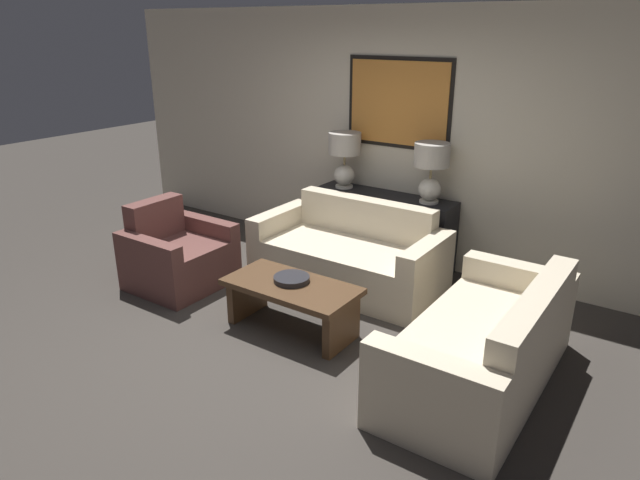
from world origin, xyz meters
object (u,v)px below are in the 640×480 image
Objects in this scene: couch_by_back_wall at (349,257)px; armchair_near_back_wall at (178,257)px; console_table at (383,229)px; table_lamp_left at (345,153)px; decorative_bowl at (292,279)px; coffee_table at (292,296)px; couch_by_side at (484,349)px; table_lamp_right at (431,166)px.

armchair_near_back_wall is at bearing -145.75° from couch_by_back_wall.
console_table is at bearing 49.39° from armchair_near_back_wall.
table_lamp_left is at bearing 61.15° from armchair_near_back_wall.
console_table is 5.04× the size of decorative_bowl.
couch_by_back_wall is at bearing 94.85° from coffee_table.
table_lamp_left is at bearing 108.84° from coffee_table.
couch_by_side is at bearing 0.99° from armchair_near_back_wall.
couch_by_side is (1.70, -1.60, -0.10)m from console_table.
table_lamp_left reaches higher than armchair_near_back_wall.
table_lamp_left is at bearing 180.00° from console_table.
armchair_near_back_wall is (-1.47, 0.05, -0.16)m from decorative_bowl.
armchair_near_back_wall is at bearing -130.61° from console_table.
couch_by_back_wall reaches higher than decorative_bowl.
console_table is 2.33m from couch_by_side.
coffee_table is 1.27× the size of armchair_near_back_wall.
table_lamp_right is at bearing 126.81° from couch_by_side.
table_lamp_left is (-0.51, 0.00, 0.77)m from console_table.
console_table is at bearing 92.02° from decorative_bowl.
couch_by_back_wall is 1.06m from coffee_table.
coffee_table is at bearing -71.16° from table_lamp_left.
armchair_near_back_wall is at bearing -118.85° from table_lamp_left.
console_table is 0.83× the size of couch_by_side.
table_lamp_left reaches higher than console_table.
coffee_table is at bearing -54.42° from decorative_bowl.
couch_by_back_wall reaches higher than coffee_table.
couch_by_back_wall is 1.71m from armchair_near_back_wall.
table_lamp_right is 1.89m from decorative_bowl.
armchair_near_back_wall reaches higher than decorative_bowl.
coffee_table is (0.09, -1.74, -0.07)m from console_table.
armchair_near_back_wall is at bearing 176.38° from coffee_table.
decorative_bowl is at bearing -71.63° from table_lamp_left.
armchair_near_back_wall is at bearing -179.01° from couch_by_side.
couch_by_side is at bearing -28.15° from couch_by_back_wall.
decorative_bowl is at bearing -86.62° from couch_by_back_wall.
couch_by_back_wall is at bearing 34.25° from armchair_near_back_wall.
table_lamp_right is at bearing 53.62° from couch_by_back_wall.
decorative_bowl reaches higher than coffee_table.
decorative_bowl is (0.06, -1.02, 0.16)m from couch_by_back_wall.
console_table is at bearing 136.81° from couch_by_side.
table_lamp_right is 0.32× the size of couch_by_side.
table_lamp_right reaches higher than armchair_near_back_wall.
table_lamp_left reaches higher than decorative_bowl.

